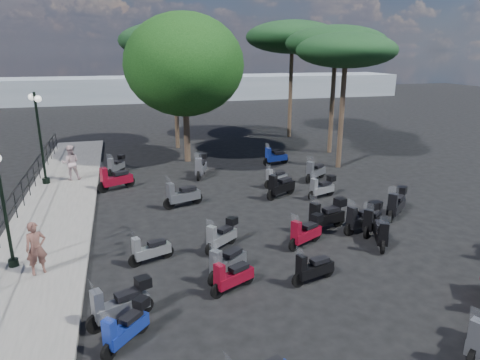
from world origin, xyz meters
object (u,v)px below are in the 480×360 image
object	(u,v)px
scooter_15	(327,216)
scooter_17	(276,178)
woman	(36,248)
scooter_22	(315,172)
scooter_7	(232,277)
pine_3	(346,51)
scooter_8	(227,263)
scooter_25	(381,234)
lamp_post_2	(40,133)
scooter_29	(273,155)
scooter_14	(306,232)
scooter_3	(150,250)
scooter_4	(115,179)
scooter_11	(201,167)
scooter_23	(275,157)
scooter_27	(396,204)
scooter_5	(116,165)
scooter_13	(313,269)
scooter_28	(322,188)
scooter_10	(182,196)
scooter_9	(222,236)
scooter_21	(372,219)
pedestrian_far	(71,163)
scooter_16	(281,187)
pine_0	(292,37)
scooter_20	(362,219)
lamp_post_1	(3,201)
scooter_1	(126,328)
pine_1	(336,44)
pine_2	(173,41)
scooter_2	(121,304)
broadleaf_tree	(184,65)

from	to	relation	value
scooter_15	scooter_17	bearing A→B (deg)	-17.67
woman	scooter_22	distance (m)	13.60
scooter_7	pine_3	bearing A→B (deg)	-65.50
scooter_7	scooter_8	world-z (taller)	scooter_8
woman	scooter_25	bearing A→B (deg)	-26.26
lamp_post_2	scooter_29	world-z (taller)	lamp_post_2
scooter_17	scooter_14	bearing A→B (deg)	143.51
scooter_3	scooter_15	distance (m)	6.45
scooter_4	scooter_11	bearing A→B (deg)	-102.59
scooter_23	scooter_27	size ratio (longest dim) A/B	1.09
scooter_5	scooter_13	size ratio (longest dim) A/B	0.91
scooter_27	scooter_29	distance (m)	9.73
scooter_27	scooter_28	distance (m)	3.40
scooter_10	scooter_17	world-z (taller)	scooter_10
scooter_9	scooter_21	size ratio (longest dim) A/B	0.99
scooter_5	pedestrian_far	bearing A→B (deg)	58.29
scooter_8	scooter_16	xyz separation A→B (m)	(4.03, 6.23, 0.04)
scooter_10	pine_0	world-z (taller)	pine_0
scooter_10	scooter_28	xyz separation A→B (m)	(6.16, -0.54, -0.03)
scooter_14	scooter_25	bearing A→B (deg)	-134.38
scooter_14	pine_0	bearing A→B (deg)	-47.72
woman	scooter_14	size ratio (longest dim) A/B	1.05
scooter_21	scooter_29	distance (m)	10.61
lamp_post_2	scooter_23	xyz separation A→B (m)	(12.09, 0.80, -2.18)
scooter_8	scooter_10	size ratio (longest dim) A/B	0.80
scooter_7	scooter_17	distance (m)	9.62
scooter_20	pine_3	xyz separation A→B (m)	(3.54, 8.36, 5.79)
scooter_4	scooter_5	distance (m)	2.86
scooter_14	scooter_13	bearing A→B (deg)	133.20
pine_0	lamp_post_2	bearing A→B (deg)	-152.30
lamp_post_1	scooter_1	distance (m)	5.71
pine_0	pine_1	bearing A→B (deg)	-84.12
scooter_11	pine_1	world-z (taller)	pine_1
scooter_23	scooter_17	bearing A→B (deg)	148.81
woman	pine_3	xyz separation A→B (m)	(14.26, 8.76, 5.37)
scooter_5	pine_2	size ratio (longest dim) A/B	0.17
scooter_28	pine_0	distance (m)	15.66
scooter_2	scooter_28	xyz separation A→B (m)	(8.74, 7.06, -0.04)
scooter_21	pedestrian_far	bearing A→B (deg)	7.21
scooter_8	scooter_25	world-z (taller)	scooter_8
scooter_4	scooter_7	size ratio (longest dim) A/B	1.22
scooter_22	broadleaf_tree	distance (m)	9.47
scooter_5	scooter_14	xyz separation A→B (m)	(6.10, -10.82, 0.03)
scooter_14	scooter_21	xyz separation A→B (m)	(2.75, 0.38, 0.01)
scooter_3	scooter_22	size ratio (longest dim) A/B	0.97
scooter_22	pine_3	world-z (taller)	pine_3
lamp_post_1	scooter_8	size ratio (longest dim) A/B	2.60
scooter_5	scooter_15	distance (m)	12.27
pine_1	scooter_2	bearing A→B (deg)	-131.18
scooter_10	scooter_22	world-z (taller)	scooter_10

